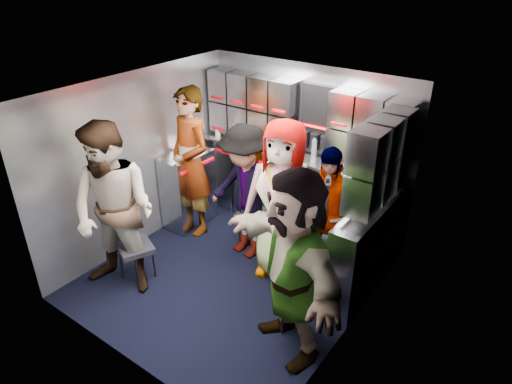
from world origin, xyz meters
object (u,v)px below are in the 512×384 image
Objects in this scene: jump_seat_mid_right at (331,240)px; attendant_arc_b at (245,193)px; jump_seat_mid_left at (255,216)px; jump_seat_center at (290,236)px; attendant_arc_e at (293,266)px; attendant_arc_d at (326,216)px; attendant_standing at (191,163)px; attendant_arc_c at (283,201)px; attendant_arc_a at (115,212)px; jump_seat_near_right at (301,303)px; jump_seat_near_left at (135,249)px.

attendant_arc_b is (-0.97, -0.30, 0.43)m from jump_seat_mid_right.
jump_seat_mid_left reaches higher than jump_seat_center.
jump_seat_center is at bearing 150.41° from attendant_arc_e.
attendant_arc_e is (0.25, -1.07, 0.12)m from attendant_arc_d.
attendant_standing is at bearing -170.81° from jump_seat_mid_left.
jump_seat_center is 0.22× the size of attendant_standing.
jump_seat_mid_right is 0.76m from attendant_arc_c.
jump_seat_mid_right is at bearing 27.87° from attendant_arc_a.
jump_seat_near_right is at bearing -58.67° from attendant_arc_c.
attendant_standing is at bearing 99.81° from jump_seat_near_left.
jump_seat_mid_left is at bearing 174.16° from jump_seat_center.
attendant_arc_c is at bearing -171.34° from attendant_arc_d.
attendant_arc_d is at bearing 16.10° from attendant_arc_b.
jump_seat_mid_right is at bearing 129.56° from attendant_arc_e.
attendant_arc_a reaches higher than attendant_arc_c.
attendant_arc_c reaches higher than jump_seat_mid_left.
attendant_standing is 1.05× the size of attendant_arc_e.
attendant_arc_d is at bearing 17.32° from attendant_standing.
jump_seat_near_right is 1.02m from attendant_arc_d.
jump_seat_near_left is 1.15× the size of jump_seat_center.
attendant_arc_a is (-1.89, -0.51, 0.57)m from jump_seat_near_right.
jump_seat_near_left is at bearing -112.70° from attendant_arc_b.
jump_seat_center is 0.26× the size of attendant_arc_b.
attendant_arc_a is 1.03× the size of attendant_arc_c.
attendant_arc_d is at bearing 131.41° from attendant_arc_e.
jump_seat_near_right is 0.26× the size of attendant_arc_d.
jump_seat_mid_left is at bearing 23.91° from attendant_standing.
attendant_arc_a is 2.16m from attendant_arc_d.
attendant_arc_e is (0.68, -0.89, -0.00)m from attendant_arc_c.
jump_seat_near_left is at bearing -147.23° from attendant_arc_e.
jump_seat_near_right is (0.68, -0.89, -0.01)m from jump_seat_center.
jump_seat_mid_left is 0.25× the size of attendant_arc_a.
attendant_arc_c is (-0.42, -0.36, 0.52)m from jump_seat_mid_right.
attendant_standing reaches higher than jump_seat_mid_right.
jump_seat_near_left is 0.29× the size of attendant_arc_b.
attendant_arc_b is 1.03× the size of attendant_arc_d.
jump_seat_near_left is 2.16m from jump_seat_mid_right.
attendant_arc_b is (-0.00, -0.18, 0.40)m from jump_seat_mid_left.
jump_seat_center is at bearing 18.20° from attendant_standing.
attendant_arc_e is at bearing -90.00° from jump_seat_near_right.
attendant_arc_a reaches higher than attendant_arc_b.
attendant_arc_a is 1.19× the size of attendant_arc_d.
jump_seat_near_right is 1.51m from attendant_arc_b.
jump_seat_center is 0.26× the size of attendant_arc_d.
jump_seat_mid_left is at bearing 162.53° from attendant_arc_d.
jump_seat_center is 0.22× the size of attendant_arc_a.
attendant_arc_e is at bearing -57.77° from jump_seat_center.
jump_seat_near_right is 0.25× the size of attendant_arc_b.
attendant_arc_e is (2.09, -0.99, -0.04)m from attendant_standing.
attendant_arc_b is (-0.54, -0.12, 0.45)m from jump_seat_center.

